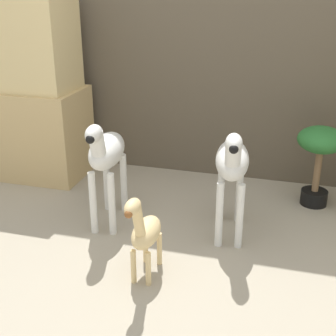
# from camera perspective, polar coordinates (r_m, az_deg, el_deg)

# --- Properties ---
(ground_plane) EXTENTS (14.00, 14.00, 0.00)m
(ground_plane) POSITION_cam_1_polar(r_m,az_deg,el_deg) (2.27, 1.74, -15.64)
(ground_plane) COLOR #9E937F
(wall_back) EXTENTS (6.40, 0.08, 2.20)m
(wall_back) POSITION_cam_1_polar(r_m,az_deg,el_deg) (3.32, 8.71, 17.03)
(wall_back) COLOR brown
(wall_back) RESTS_ON ground_plane
(rock_pillar_left) EXTENTS (0.62, 0.48, 1.27)m
(rock_pillar_left) POSITION_cam_1_polar(r_m,az_deg,el_deg) (3.50, -15.51, 8.31)
(rock_pillar_left) COLOR tan
(rock_pillar_left) RESTS_ON ground_plane
(zebra_right) EXTENTS (0.24, 0.54, 0.68)m
(zebra_right) POSITION_cam_1_polar(r_m,az_deg,el_deg) (2.58, 7.81, 0.44)
(zebra_right) COLOR silver
(zebra_right) RESTS_ON ground_plane
(zebra_left) EXTENTS (0.24, 0.54, 0.68)m
(zebra_left) POSITION_cam_1_polar(r_m,az_deg,el_deg) (2.72, -7.58, 1.58)
(zebra_left) COLOR silver
(zebra_left) RESTS_ON ground_plane
(giraffe_figurine) EXTENTS (0.13, 0.39, 0.50)m
(giraffe_figurine) POSITION_cam_1_polar(r_m,az_deg,el_deg) (2.28, -2.91, -7.68)
(giraffe_figurine) COLOR #E0C184
(giraffe_figurine) RESTS_ON ground_plane
(potted_palm_front) EXTENTS (0.30, 0.30, 0.53)m
(potted_palm_front) POSITION_cam_1_polar(r_m,az_deg,el_deg) (3.10, 18.05, 2.09)
(potted_palm_front) COLOR black
(potted_palm_front) RESTS_ON ground_plane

